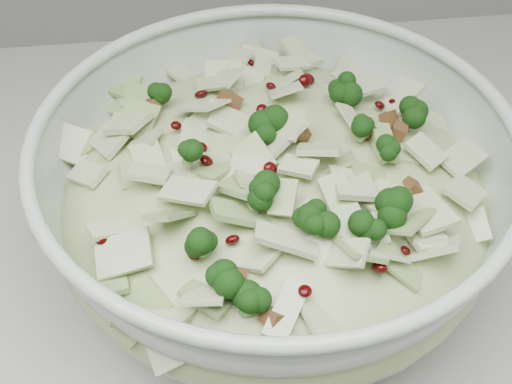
# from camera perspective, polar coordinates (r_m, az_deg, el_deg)

# --- Properties ---
(mixing_bowl) EXTENTS (0.47, 0.47, 0.15)m
(mixing_bowl) POSITION_cam_1_polar(r_m,az_deg,el_deg) (0.57, 1.47, -0.68)
(mixing_bowl) COLOR #B1C3B3
(mixing_bowl) RESTS_ON counter
(salad) EXTENTS (0.37, 0.37, 0.15)m
(salad) POSITION_cam_1_polar(r_m,az_deg,el_deg) (0.55, 1.51, 1.07)
(salad) COLOR #A4B179
(salad) RESTS_ON mixing_bowl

